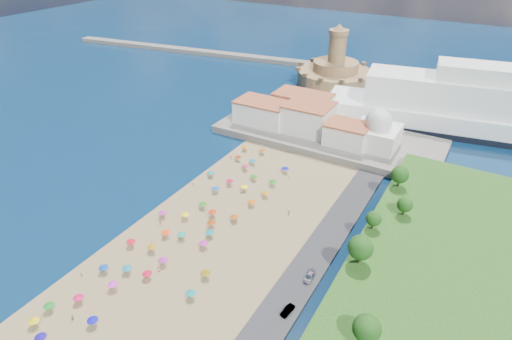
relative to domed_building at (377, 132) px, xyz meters
The scene contains 11 objects.
ground 77.60m from the domed_building, 112.91° to the right, with size 700.00×700.00×0.00m, color #071938.
terrace 21.44m from the domed_building, behind, with size 90.00×36.00×3.00m, color #59544C.
jetty 56.51m from the domed_building, 138.62° to the left, with size 18.00×70.00×2.40m, color #59544C.
breakwater 162.43m from the domed_building, 149.64° to the left, with size 200.00×7.00×2.60m, color #59544C.
waterfront_buildings 33.17m from the domed_building, behind, with size 57.00×29.00×11.00m.
domed_building is the anchor object (origin of this frame).
fortress 79.11m from the domed_building, 122.08° to the left, with size 40.00×40.00×32.40m.
beach_parasols 88.29m from the domed_building, 110.98° to the right, with size 30.66×116.39×2.20m.
beachgoers 82.53m from the domed_building, 112.85° to the right, with size 38.90×95.82×1.86m.
parked_cars 89.14m from the domed_building, 86.13° to the right, with size 2.17×37.05×1.43m.
hillside_trees 83.88m from the domed_building, 77.63° to the right, with size 14.58×104.11×7.83m.
Camera 1 is at (63.47, -78.12, 77.53)m, focal length 30.00 mm.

